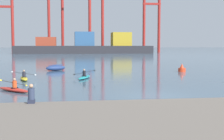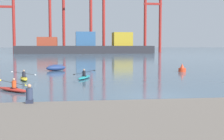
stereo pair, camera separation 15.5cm
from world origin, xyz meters
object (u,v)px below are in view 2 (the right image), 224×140
gantry_crane_west_mid (57,7)px  seated_onlooker (29,95)px  gantry_crane_west (5,15)px  gantry_crane_east_mid (97,8)px  gantry_crane_east (153,12)px  kayak_teal (84,77)px  kayak_red (13,89)px  channel_buoy (182,69)px  container_barge (87,46)px  capsized_dinghy (56,68)px  kayak_yellow (24,78)px

gantry_crane_west_mid → seated_onlooker: 122.04m
gantry_crane_west → gantry_crane_east_mid: (37.62, -4.88, 2.52)m
gantry_crane_west → gantry_crane_east: size_ratio=0.92×
gantry_crane_east → kayak_teal: bearing=-108.6°
gantry_crane_east_mid → kayak_red: bearing=-98.2°
gantry_crane_west → channel_buoy: size_ratio=33.19×
container_barge → channel_buoy: 83.93m
kayak_red → gantry_crane_east_mid: bearing=81.8°
container_barge → capsized_dinghy: 80.32m
kayak_yellow → gantry_crane_west_mid: bearing=90.6°
gantry_crane_east_mid → kayak_red: (-15.32, -106.90, -17.96)m
gantry_crane_east_mid → kayak_teal: (-10.01, -99.20, -17.96)m
gantry_crane_west → gantry_crane_east_mid: 38.02m
capsized_dinghy → kayak_teal: kayak_teal is taller
gantry_crane_east → kayak_yellow: gantry_crane_east is taller
channel_buoy → kayak_teal: size_ratio=0.29×
gantry_crane_west_mid → gantry_crane_east: (40.75, -3.75, -1.79)m
kayak_yellow → seated_onlooker: seated_onlooker is taller
gantry_crane_west → kayak_red: size_ratio=11.58×
kayak_teal → kayak_yellow: (-5.64, -0.22, 0.00)m
kayak_red → container_barge: bearing=83.9°
kayak_red → seated_onlooker: size_ratio=3.20×
gantry_crane_east → kayak_teal: gantry_crane_east is taller
channel_buoy → kayak_yellow: 18.95m
gantry_crane_west_mid → capsized_dinghy: size_ratio=12.97×
gantry_crane_east → kayak_teal: (-34.06, -101.31, -17.01)m
gantry_crane_east → capsized_dinghy: (-37.20, -91.27, -16.84)m
gantry_crane_west → gantry_crane_west_mid: size_ratio=0.91×
kayak_yellow → seated_onlooker: 15.59m
capsized_dinghy → kayak_red: (-2.17, -17.73, -0.18)m
container_barge → gantry_crane_west: (-32.76, 14.19, 12.95)m
gantry_crane_west → kayak_red: (22.30, -111.78, -15.44)m
gantry_crane_west_mid → kayak_red: size_ratio=12.74×
seated_onlooker → kayak_red: bearing=104.9°
channel_buoy → seated_onlooker: size_ratio=1.12×
gantry_crane_west_mid → kayak_teal: 106.93m
channel_buoy → gantry_crane_west_mid: bearing=100.8°
kayak_yellow → seated_onlooker: bearing=-81.0°
container_barge → capsized_dinghy: container_barge is taller
channel_buoy → kayak_red: size_ratio=0.35×
gantry_crane_west_mid → seated_onlooker: gantry_crane_west_mid is taller
kayak_teal → kayak_yellow: bearing=-177.8°
gantry_crane_east_mid → seated_onlooker: 116.83m
gantry_crane_east_mid → channel_buoy: (2.14, -92.91, -17.77)m
gantry_crane_east_mid → kayak_red: gantry_crane_east_mid is taller
gantry_crane_west → gantry_crane_west_mid: bearing=2.7°
gantry_crane_west_mid → kayak_teal: (6.69, -105.05, -18.80)m
kayak_teal → seated_onlooker: 15.95m
kayak_red → gantry_crane_west: bearing=101.3°
kayak_teal → capsized_dinghy: bearing=107.3°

